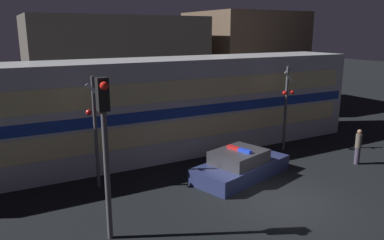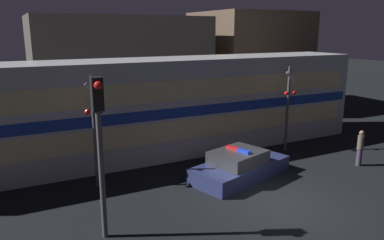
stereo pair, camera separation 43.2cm
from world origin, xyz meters
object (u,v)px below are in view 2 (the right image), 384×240
object	(u,v)px
crossing_signal_near	(288,105)
traffic_light_corner	(100,135)
train	(150,108)
pedestrian	(360,148)
police_car	(240,166)

from	to	relation	value
crossing_signal_near	traffic_light_corner	size ratio (longest dim) A/B	0.90
train	pedestrian	world-z (taller)	train
train	pedestrian	size ratio (longest dim) A/B	14.00
train	traffic_light_corner	bearing A→B (deg)	-121.17
crossing_signal_near	police_car	bearing A→B (deg)	-154.89
train	crossing_signal_near	size ratio (longest dim) A/B	5.38
crossing_signal_near	traffic_light_corner	distance (m)	10.86
train	police_car	distance (m)	5.24
police_car	traffic_light_corner	bearing A→B (deg)	-178.12
pedestrian	traffic_light_corner	bearing A→B (deg)	-176.22
train	pedestrian	xyz separation A→B (m)	(7.67, -5.67, -1.46)
train	crossing_signal_near	xyz separation A→B (m)	(6.21, -2.52, 0.02)
crossing_signal_near	traffic_light_corner	xyz separation A→B (m)	(-10.10, -3.91, 0.76)
police_car	train	bearing A→B (deg)	99.49
police_car	pedestrian	xyz separation A→B (m)	(5.51, -1.25, 0.36)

